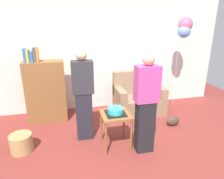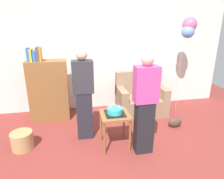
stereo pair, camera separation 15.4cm
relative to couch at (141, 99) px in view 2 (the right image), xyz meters
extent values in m
plane|color=maroon|center=(-0.77, -1.48, -0.34)|extent=(8.00, 8.00, 0.00)
cube|color=silver|center=(-0.77, 0.57, 1.01)|extent=(6.00, 0.10, 2.70)
cube|color=#8C7054|center=(0.00, -0.06, -0.14)|extent=(1.10, 0.70, 0.40)
cube|color=#8C7054|center=(0.00, 0.21, 0.34)|extent=(1.10, 0.16, 0.56)
cube|color=#8C7054|center=(-0.47, -0.06, 0.18)|extent=(0.16, 0.70, 0.24)
cube|color=#8C7054|center=(0.47, -0.06, 0.18)|extent=(0.16, 0.70, 0.24)
cube|color=brown|center=(-2.04, 0.06, 0.31)|extent=(0.80, 0.36, 1.30)
cube|color=#3366B7|center=(-2.35, 0.06, 1.09)|extent=(0.05, 0.17, 0.26)
cube|color=gold|center=(-2.30, 0.06, 1.08)|extent=(0.04, 0.23, 0.24)
cube|color=#3366B7|center=(-2.24, 0.06, 1.06)|extent=(0.06, 0.22, 0.20)
cube|color=#4C4C51|center=(-2.17, 0.06, 1.10)|extent=(0.05, 0.24, 0.28)
cube|color=orange|center=(-2.12, 0.06, 1.09)|extent=(0.03, 0.24, 0.27)
cube|color=brown|center=(-0.87, -1.22, 0.25)|extent=(0.48, 0.48, 0.04)
cylinder|color=brown|center=(-1.08, -1.43, -0.05)|extent=(0.04, 0.04, 0.57)
cylinder|color=brown|center=(-0.66, -1.43, -0.05)|extent=(0.04, 0.04, 0.57)
cylinder|color=brown|center=(-1.08, -1.01, -0.05)|extent=(0.04, 0.04, 0.57)
cylinder|color=brown|center=(-0.66, -1.01, -0.05)|extent=(0.04, 0.04, 0.57)
cube|color=black|center=(-0.87, -1.22, 0.28)|extent=(0.32, 0.32, 0.02)
cylinder|color=#2DB2B7|center=(-0.87, -1.22, 0.33)|extent=(0.26, 0.26, 0.09)
cylinder|color=#EA668C|center=(-0.80, -1.21, 0.40)|extent=(0.01, 0.01, 0.06)
cylinder|color=#EA668C|center=(-0.80, -1.17, 0.41)|extent=(0.01, 0.01, 0.06)
cylinder|color=#F2CC4C|center=(-0.85, -1.14, 0.40)|extent=(0.01, 0.01, 0.05)
cylinder|color=#EA668C|center=(-0.90, -1.16, 0.40)|extent=(0.01, 0.01, 0.05)
cylinder|color=#EA668C|center=(-0.92, -1.20, 0.40)|extent=(0.01, 0.01, 0.05)
cylinder|color=#F2CC4C|center=(-0.95, -1.25, 0.41)|extent=(0.01, 0.01, 0.06)
cylinder|color=#66B2E5|center=(-0.91, -1.29, 0.41)|extent=(0.01, 0.01, 0.06)
cylinder|color=#66B2E5|center=(-0.86, -1.30, 0.40)|extent=(0.01, 0.01, 0.06)
cylinder|color=#F2CC4C|center=(-0.81, -1.27, 0.41)|extent=(0.01, 0.01, 0.06)
cube|color=#23232D|center=(-1.35, -0.82, 0.10)|extent=(0.28, 0.20, 0.88)
cube|color=#2D2D33|center=(-1.35, -0.82, 0.82)|extent=(0.36, 0.22, 0.56)
sphere|color=#D1A889|center=(-1.35, -0.82, 1.19)|extent=(0.19, 0.19, 0.19)
cube|color=black|center=(-0.44, -1.44, 0.10)|extent=(0.28, 0.20, 0.88)
cube|color=#C6428E|center=(-0.44, -1.44, 0.82)|extent=(0.36, 0.22, 0.56)
sphere|color=#D1A889|center=(-0.44, -1.44, 1.19)|extent=(0.19, 0.19, 0.19)
cylinder|color=#A88451|center=(-2.42, -1.00, -0.19)|extent=(0.36, 0.36, 0.30)
ellipsoid|color=#473328|center=(0.47, -0.81, -0.24)|extent=(0.28, 0.14, 0.20)
cylinder|color=silver|center=(0.87, -0.07, 0.61)|extent=(0.00, 0.00, 1.89)
sphere|color=#668ED6|center=(0.93, -0.14, 1.51)|extent=(0.27, 0.27, 0.27)
sphere|color=#D65B84|center=(0.97, -0.10, 1.65)|extent=(0.30, 0.30, 0.30)
camera|label=1|loc=(-1.62, -4.08, 1.70)|focal=31.85mm
camera|label=2|loc=(-1.47, -4.12, 1.70)|focal=31.85mm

